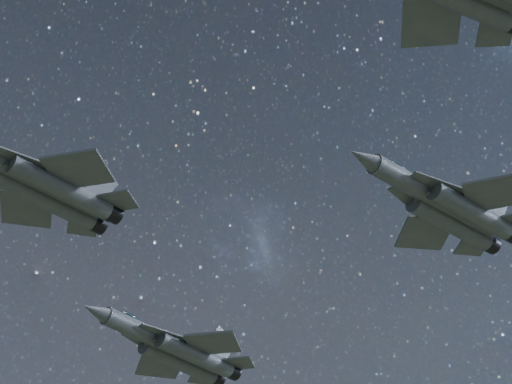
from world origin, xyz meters
TOP-DOWN VIEW (x-y plane):
  - jet_lead at (-15.29, 6.82)m, footprint 17.98×12.22m
  - jet_left at (4.30, 24.11)m, footprint 19.47×13.08m
  - jet_slot at (15.39, -3.68)m, footprint 19.14×13.25m

SIDE VIEW (x-z plane):
  - jet_left at x=4.30m, z-range 141.62..146.54m
  - jet_lead at x=-15.29m, z-range 143.31..147.83m
  - jet_slot at x=15.39m, z-range 145.24..150.05m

